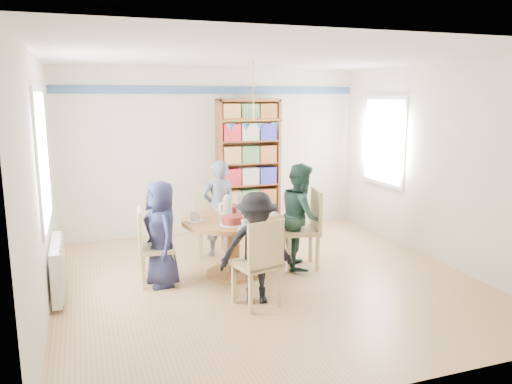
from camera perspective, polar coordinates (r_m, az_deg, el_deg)
name	(u,v)px	position (r m, az deg, el deg)	size (l,w,h in m)	color
ground	(267,280)	(6.31, 1.23, -10.06)	(5.00, 5.00, 0.00)	tan
room_shell	(226,143)	(6.66, -3.47, 5.65)	(5.00, 5.00, 5.00)	white
radiator	(58,268)	(6.13, -21.74, -8.06)	(0.12, 1.00, 0.60)	silver
dining_table	(233,233)	(6.34, -2.61, -4.68)	(1.30, 1.30, 0.75)	olive
chair_left	(150,243)	(6.16, -12.04, -5.75)	(0.45, 0.45, 0.94)	tan
chair_right	(307,225)	(6.67, 5.85, -3.73)	(0.55, 0.55, 1.05)	tan
chair_far	(211,217)	(7.27, -5.13, -2.89)	(0.49, 0.49, 0.96)	tan
chair_near	(260,260)	(5.37, 0.46, -7.73)	(0.52, 0.52, 0.99)	tan
person_left	(161,234)	(6.08, -10.75, -4.71)	(0.63, 0.41, 1.28)	#1B1E3D
person_right	(301,216)	(6.63, 5.18, -2.73)	(0.68, 0.53, 1.40)	#1A342A
person_far	(219,208)	(7.12, -4.28, -1.85)	(0.50, 0.33, 1.38)	gray
person_near	(256,248)	(5.49, 0.06, -6.44)	(0.81, 0.46, 1.25)	black
bookshelf	(248,167)	(8.36, -0.86, 2.88)	(1.05, 0.32, 2.21)	brown
tableware	(231,212)	(6.29, -2.92, -2.35)	(1.18, 1.18, 0.31)	white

